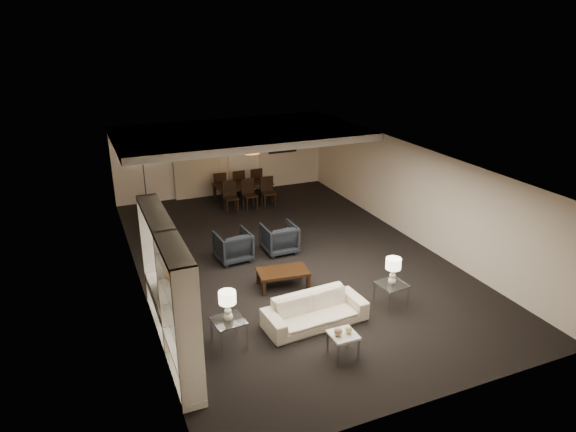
# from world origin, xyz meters

# --- Properties ---
(floor) EXTENTS (11.00, 11.00, 0.00)m
(floor) POSITION_xyz_m (0.00, 0.00, 0.00)
(floor) COLOR black
(floor) RESTS_ON ground
(ceiling) EXTENTS (7.00, 11.00, 0.02)m
(ceiling) POSITION_xyz_m (0.00, 0.00, 2.50)
(ceiling) COLOR silver
(ceiling) RESTS_ON ground
(wall_back) EXTENTS (7.00, 0.02, 2.50)m
(wall_back) POSITION_xyz_m (0.00, 5.50, 1.25)
(wall_back) COLOR beige
(wall_back) RESTS_ON ground
(wall_front) EXTENTS (7.00, 0.02, 2.50)m
(wall_front) POSITION_xyz_m (0.00, -5.50, 1.25)
(wall_front) COLOR beige
(wall_front) RESTS_ON ground
(wall_left) EXTENTS (0.02, 11.00, 2.50)m
(wall_left) POSITION_xyz_m (-3.50, 0.00, 1.25)
(wall_left) COLOR beige
(wall_left) RESTS_ON ground
(wall_right) EXTENTS (0.02, 11.00, 2.50)m
(wall_right) POSITION_xyz_m (3.50, 0.00, 1.25)
(wall_right) COLOR beige
(wall_right) RESTS_ON ground
(ceiling_soffit) EXTENTS (7.00, 4.00, 0.20)m
(ceiling_soffit) POSITION_xyz_m (0.00, 3.50, 2.40)
(ceiling_soffit) COLOR silver
(ceiling_soffit) RESTS_ON ceiling
(curtains) EXTENTS (1.50, 0.12, 2.40)m
(curtains) POSITION_xyz_m (-0.90, 5.42, 1.20)
(curtains) COLOR beige
(curtains) RESTS_ON wall_back
(door) EXTENTS (0.90, 0.05, 2.10)m
(door) POSITION_xyz_m (0.70, 5.47, 1.05)
(door) COLOR silver
(door) RESTS_ON wall_back
(painting) EXTENTS (0.95, 0.04, 0.65)m
(painting) POSITION_xyz_m (2.10, 5.46, 1.55)
(painting) COLOR #142D38
(painting) RESTS_ON wall_back
(media_unit) EXTENTS (0.38, 3.40, 2.35)m
(media_unit) POSITION_xyz_m (-3.31, -2.60, 1.18)
(media_unit) COLOR white
(media_unit) RESTS_ON wall_left
(pendant_light) EXTENTS (0.52, 0.52, 0.24)m
(pendant_light) POSITION_xyz_m (0.30, 3.50, 1.92)
(pendant_light) COLOR #D8591E
(pendant_light) RESTS_ON ceiling_soffit
(sofa) EXTENTS (2.02, 0.90, 0.58)m
(sofa) POSITION_xyz_m (-0.66, -2.88, 0.29)
(sofa) COLOR beige
(sofa) RESTS_ON floor
(coffee_table) EXTENTS (1.15, 0.76, 0.39)m
(coffee_table) POSITION_xyz_m (-0.66, -1.28, 0.19)
(coffee_table) COLOR black
(coffee_table) RESTS_ON floor
(armchair_left) EXTENTS (0.85, 0.87, 0.74)m
(armchair_left) POSITION_xyz_m (-1.26, 0.42, 0.37)
(armchair_left) COLOR black
(armchair_left) RESTS_ON floor
(armchair_right) EXTENTS (0.79, 0.81, 0.74)m
(armchair_right) POSITION_xyz_m (-0.06, 0.42, 0.37)
(armchair_right) COLOR black
(armchair_right) RESTS_ON floor
(side_table_left) EXTENTS (0.60, 0.60, 0.51)m
(side_table_left) POSITION_xyz_m (-2.36, -2.88, 0.25)
(side_table_left) COLOR white
(side_table_left) RESTS_ON floor
(side_table_right) EXTENTS (0.60, 0.60, 0.51)m
(side_table_right) POSITION_xyz_m (1.04, -2.88, 0.25)
(side_table_right) COLOR silver
(side_table_right) RESTS_ON floor
(table_lamp_left) EXTENTS (0.34, 0.34, 0.56)m
(table_lamp_left) POSITION_xyz_m (-2.36, -2.88, 0.79)
(table_lamp_left) COLOR #F1ECCB
(table_lamp_left) RESTS_ON side_table_left
(table_lamp_right) EXTENTS (0.31, 0.31, 0.56)m
(table_lamp_right) POSITION_xyz_m (1.04, -2.88, 0.79)
(table_lamp_right) COLOR silver
(table_lamp_right) RESTS_ON side_table_right
(marble_table) EXTENTS (0.45, 0.45, 0.45)m
(marble_table) POSITION_xyz_m (-0.66, -3.98, 0.23)
(marble_table) COLOR silver
(marble_table) RESTS_ON floor
(gold_gourd_a) EXTENTS (0.14, 0.14, 0.14)m
(gold_gourd_a) POSITION_xyz_m (-0.76, -3.98, 0.52)
(gold_gourd_a) COLOR tan
(gold_gourd_a) RESTS_ON marble_table
(gold_gourd_b) EXTENTS (0.13, 0.13, 0.13)m
(gold_gourd_b) POSITION_xyz_m (-0.56, -3.98, 0.52)
(gold_gourd_b) COLOR #F0DA7F
(gold_gourd_b) RESTS_ON marble_table
(television) EXTENTS (1.08, 0.14, 0.62)m
(television) POSITION_xyz_m (-3.28, -2.06, 1.06)
(television) COLOR black
(television) RESTS_ON media_unit
(vase_blue) EXTENTS (0.16, 0.16, 0.17)m
(vase_blue) POSITION_xyz_m (-3.31, -3.75, 1.15)
(vase_blue) COLOR #2733A9
(vase_blue) RESTS_ON media_unit
(vase_amber) EXTENTS (0.17, 0.17, 0.18)m
(vase_amber) POSITION_xyz_m (-3.31, -3.03, 1.65)
(vase_amber) COLOR #BA773E
(vase_amber) RESTS_ON media_unit
(floor_speaker) EXTENTS (0.12, 0.12, 1.10)m
(floor_speaker) POSITION_xyz_m (-3.20, -1.80, 0.55)
(floor_speaker) COLOR black
(floor_speaker) RESTS_ON floor
(dining_table) EXTENTS (1.82, 1.10, 0.62)m
(dining_table) POSITION_xyz_m (0.29, 4.32, 0.31)
(dining_table) COLOR black
(dining_table) RESTS_ON floor
(chair_nl) EXTENTS (0.46, 0.46, 0.92)m
(chair_nl) POSITION_xyz_m (-0.31, 3.67, 0.46)
(chair_nl) COLOR black
(chair_nl) RESTS_ON floor
(chair_nm) EXTENTS (0.44, 0.44, 0.92)m
(chair_nm) POSITION_xyz_m (0.29, 3.67, 0.46)
(chair_nm) COLOR black
(chair_nm) RESTS_ON floor
(chair_nr) EXTENTS (0.46, 0.46, 0.92)m
(chair_nr) POSITION_xyz_m (0.89, 3.67, 0.46)
(chair_nr) COLOR black
(chair_nr) RESTS_ON floor
(chair_fl) EXTENTS (0.46, 0.46, 0.92)m
(chair_fl) POSITION_xyz_m (-0.31, 4.97, 0.46)
(chair_fl) COLOR black
(chair_fl) RESTS_ON floor
(chair_fm) EXTENTS (0.45, 0.45, 0.92)m
(chair_fm) POSITION_xyz_m (0.29, 4.97, 0.46)
(chair_fm) COLOR black
(chair_fm) RESTS_ON floor
(chair_fr) EXTENTS (0.46, 0.46, 0.92)m
(chair_fr) POSITION_xyz_m (0.89, 4.97, 0.46)
(chair_fr) COLOR black
(chair_fr) RESTS_ON floor
(floor_lamp) EXTENTS (0.34, 0.34, 1.83)m
(floor_lamp) POSITION_xyz_m (-2.60, 5.20, 0.91)
(floor_lamp) COLOR black
(floor_lamp) RESTS_ON floor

